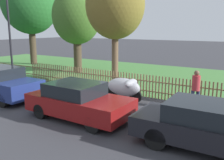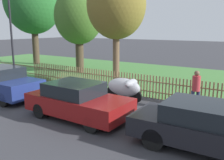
# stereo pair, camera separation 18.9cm
# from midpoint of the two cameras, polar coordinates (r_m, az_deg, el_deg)

# --- Properties ---
(ground_plane) EXTENTS (120.00, 120.00, 0.00)m
(ground_plane) POSITION_cam_midpoint_polar(r_m,az_deg,el_deg) (11.14, -6.86, -5.83)
(ground_plane) COLOR #38383D
(kerb_stone) EXTENTS (40.61, 0.20, 0.12)m
(kerb_stone) POSITION_cam_midpoint_polar(r_m,az_deg,el_deg) (11.20, -6.53, -5.41)
(kerb_stone) COLOR gray
(kerb_stone) RESTS_ON ground
(grass_strip) EXTENTS (40.61, 10.60, 0.01)m
(grass_strip) POSITION_cam_midpoint_polar(r_m,az_deg,el_deg) (17.96, 10.23, 0.86)
(grass_strip) COLOR #477F3D
(grass_strip) RESTS_ON ground
(park_fence) EXTENTS (40.61, 0.05, 1.13)m
(park_fence) POSITION_cam_midpoint_polar(r_m,az_deg,el_deg) (13.25, 1.17, -0.38)
(park_fence) COLOR olive
(park_fence) RESTS_ON ground
(parked_car_black_saloon) EXTENTS (4.11, 1.90, 1.51)m
(parked_car_black_saloon) POSITION_cam_midpoint_polar(r_m,az_deg,el_deg) (13.18, -23.40, -0.53)
(parked_car_black_saloon) COLOR navy
(parked_car_black_saloon) RESTS_ON ground
(parked_car_navy_estate) EXTENTS (4.01, 1.84, 1.36)m
(parked_car_navy_estate) POSITION_cam_midpoint_polar(r_m,az_deg,el_deg) (9.49, -7.31, -4.66)
(parked_car_navy_estate) COLOR maroon
(parked_car_navy_estate) RESTS_ON ground
(parked_car_red_compact) EXTENTS (4.46, 1.88, 1.34)m
(parked_car_red_compact) POSITION_cam_midpoint_polar(r_m,az_deg,el_deg) (7.51, 22.08, -9.94)
(parked_car_red_compact) COLOR black
(parked_car_red_compact) RESTS_ON ground
(covered_motorcycle) EXTENTS (1.90, 0.94, 1.07)m
(covered_motorcycle) POSITION_cam_midpoint_polar(r_m,az_deg,el_deg) (11.66, 3.34, -1.59)
(covered_motorcycle) COLOR black
(covered_motorcycle) RESTS_ON ground
(tree_nearest_kerb) EXTENTS (5.19, 5.19, 8.76)m
(tree_nearest_kerb) POSITION_cam_midpoint_polar(r_m,az_deg,el_deg) (24.82, -17.42, 16.80)
(tree_nearest_kerb) COLOR #473828
(tree_nearest_kerb) RESTS_ON ground
(tree_behind_motorcycle) EXTENTS (3.65, 3.65, 6.33)m
(tree_behind_motorcycle) POSITION_cam_midpoint_polar(r_m,az_deg,el_deg) (19.40, -7.35, 14.13)
(tree_behind_motorcycle) COLOR #473828
(tree_behind_motorcycle) RESTS_ON ground
(tree_mid_park) EXTENTS (3.34, 3.34, 6.55)m
(tree_mid_park) POSITION_cam_midpoint_polar(r_m,az_deg,el_deg) (14.59, 1.37, 16.67)
(tree_mid_park) COLOR brown
(tree_mid_park) RESTS_ON ground
(pedestrian_by_lamp) EXTENTS (0.47, 0.47, 1.65)m
(pedestrian_by_lamp) POSITION_cam_midpoint_polar(r_m,az_deg,el_deg) (10.93, 19.11, -1.68)
(pedestrian_by_lamp) COLOR #2D3351
(pedestrian_by_lamp) RESTS_ON ground
(street_lamp) EXTENTS (0.20, 0.79, 6.45)m
(street_lamp) POSITION_cam_midpoint_polar(r_m,az_deg,el_deg) (14.94, -22.26, 13.36)
(street_lamp) COLOR black
(street_lamp) RESTS_ON ground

